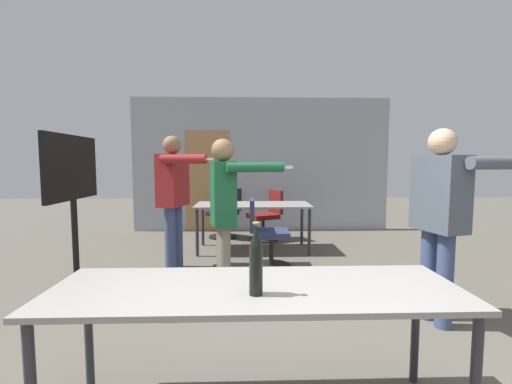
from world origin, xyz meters
name	(u,v)px	position (x,y,z in m)	size (l,w,h in m)	color
back_wall	(260,165)	(-0.03, 5.54, 1.35)	(5.23, 0.12, 2.71)	#A3A8B2
conference_table_near	(256,298)	(-0.28, 0.28, 0.68)	(2.17, 0.69, 0.75)	gray
conference_table_far	(253,208)	(-0.21, 3.91, 0.68)	(1.81, 0.81, 0.75)	gray
tv_screen	(73,199)	(-2.07, 1.98, 1.04)	(0.44, 1.01, 1.68)	black
person_center_tall	(224,204)	(-0.54, 1.85, 1.00)	(0.81, 0.55, 1.64)	slate
person_near_casual	(174,190)	(-1.25, 2.93, 1.05)	(0.76, 0.81, 1.75)	#3D4C75
person_right_polo	(441,208)	(1.35, 1.36, 1.02)	(0.88, 0.63, 1.70)	#3D4C75
office_chair_far_left	(266,236)	(-0.06, 3.01, 0.43)	(0.55, 0.52, 0.92)	black
office_chair_side_rolled	(267,217)	(0.06, 4.61, 0.42)	(0.66, 0.63, 0.91)	black
office_chair_mid_tucked	(226,215)	(-0.69, 4.82, 0.43)	(0.67, 0.64, 0.92)	black
beer_bottle	(256,261)	(-0.28, 0.16, 0.92)	(0.07, 0.07, 0.37)	black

